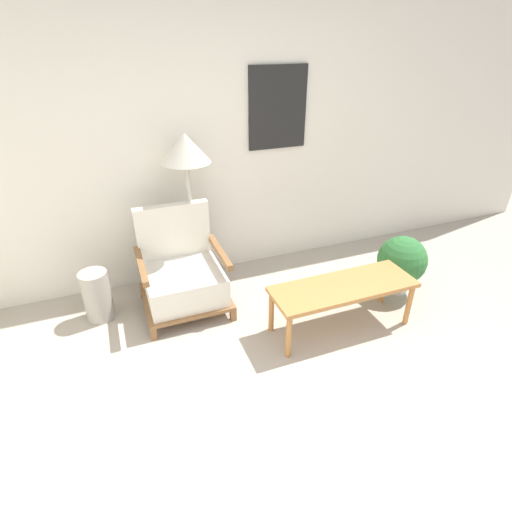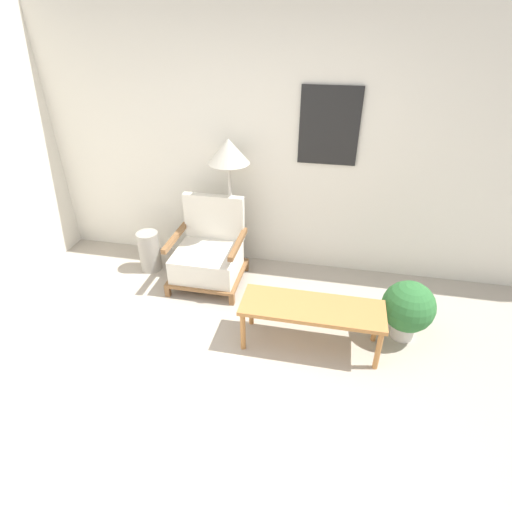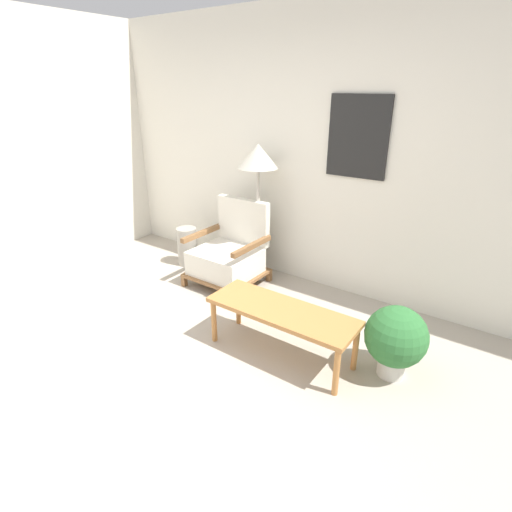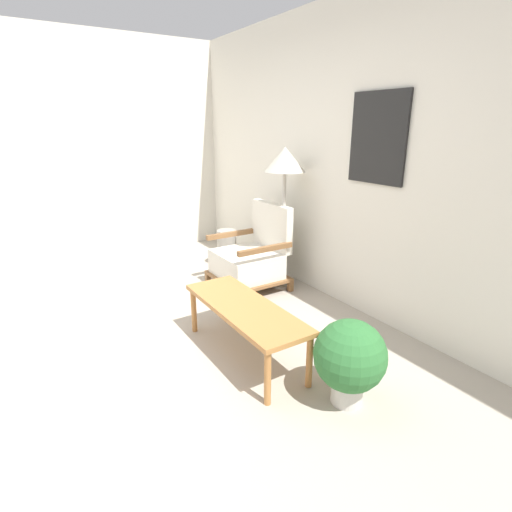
# 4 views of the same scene
# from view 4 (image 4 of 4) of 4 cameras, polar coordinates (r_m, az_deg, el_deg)

# --- Properties ---
(ground_plane) EXTENTS (14.00, 14.00, 0.00)m
(ground_plane) POSITION_cam_4_polar(r_m,az_deg,el_deg) (3.30, -21.24, -13.27)
(ground_plane) COLOR #A89E8E
(wall_back) EXTENTS (8.00, 0.09, 2.70)m
(wall_back) POSITION_cam_4_polar(r_m,az_deg,el_deg) (3.88, 11.25, 13.47)
(wall_back) COLOR silver
(wall_back) RESTS_ON ground_plane
(wall_left) EXTENTS (0.06, 8.00, 2.70)m
(wall_left) POSITION_cam_4_polar(r_m,az_deg,el_deg) (5.39, -23.30, 13.63)
(wall_left) COLOR silver
(wall_left) RESTS_ON ground_plane
(armchair) EXTENTS (0.72, 0.68, 0.87)m
(armchair) POSITION_cam_4_polar(r_m,az_deg,el_deg) (4.20, -0.69, -0.26)
(armchair) COLOR brown
(armchair) RESTS_ON ground_plane
(floor_lamp) EXTENTS (0.41, 0.41, 1.45)m
(floor_lamp) POSITION_cam_4_polar(r_m,az_deg,el_deg) (4.01, 4.14, 12.65)
(floor_lamp) COLOR #B7B2A8
(floor_lamp) RESTS_ON ground_plane
(coffee_table) EXTENTS (1.17, 0.41, 0.41)m
(coffee_table) POSITION_cam_4_polar(r_m,az_deg,el_deg) (2.92, -1.66, -7.93)
(coffee_table) COLOR #B2753D
(coffee_table) RESTS_ON ground_plane
(vase) EXTENTS (0.23, 0.23, 0.45)m
(vase) POSITION_cam_4_polar(r_m,az_deg,el_deg) (4.86, -4.18, 1.13)
(vase) COLOR #9E998E
(vase) RESTS_ON ground_plane
(potted_plant) EXTENTS (0.45, 0.45, 0.55)m
(potted_plant) POSITION_cam_4_polar(r_m,az_deg,el_deg) (2.55, 13.24, -13.96)
(potted_plant) COLOR beige
(potted_plant) RESTS_ON ground_plane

